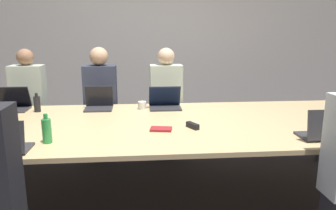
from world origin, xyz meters
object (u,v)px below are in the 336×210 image
at_px(laptop_far_center, 165,102).
at_px(person_far_left, 30,106).
at_px(laptop_near_left, 2,143).
at_px(laptop_far_left, 13,103).
at_px(cup_far_center, 142,105).
at_px(laptop_near_right, 324,131).
at_px(person_far_midleft, 101,105).
at_px(bottle_near_left, 47,130).
at_px(bottle_far_left, 37,104).
at_px(stapler, 193,126).
at_px(laptop_far_midleft, 99,102).
at_px(person_far_center, 166,104).

relative_size(laptop_far_center, person_far_left, 0.26).
xyz_separation_m(laptop_near_left, laptop_far_left, (-0.41, 1.36, 0.00)).
bearing_deg(cup_far_center, laptop_near_right, -38.79).
bearing_deg(cup_far_center, person_far_midleft, 137.90).
relative_size(cup_far_center, laptop_near_right, 0.26).
xyz_separation_m(bottle_near_left, laptop_far_left, (-0.68, 1.16, -0.03)).
bearing_deg(bottle_far_left, person_far_midleft, 37.50).
relative_size(laptop_near_left, bottle_near_left, 1.50).
xyz_separation_m(person_far_midleft, laptop_far_center, (0.78, -0.44, 0.12)).
bearing_deg(laptop_far_left, laptop_far_center, -2.32).
bearing_deg(laptop_far_left, person_far_left, 87.43).
height_order(cup_far_center, laptop_near_right, laptop_near_right).
bearing_deg(person_far_left, laptop_near_left, -77.87).
bearing_deg(bottle_near_left, laptop_near_right, -2.92).
height_order(laptop_far_left, person_far_left, person_far_left).
distance_m(laptop_near_left, person_far_left, 1.87).
bearing_deg(stapler, laptop_far_left, 127.55).
relative_size(laptop_far_left, bottle_far_left, 1.65).
relative_size(bottle_near_left, stapler, 1.55).
bearing_deg(person_far_left, cup_far_center, -21.55).
relative_size(cup_far_center, stapler, 0.61).
bearing_deg(stapler, laptop_near_left, 170.67).
distance_m(laptop_far_midleft, person_far_left, 1.06).
height_order(person_far_midleft, bottle_far_left, person_far_midleft).
bearing_deg(person_far_left, person_far_midleft, -6.00).
relative_size(laptop_far_left, stapler, 2.25).
height_order(person_far_left, stapler, person_far_left).
relative_size(laptop_far_center, laptop_far_left, 1.05).
relative_size(laptop_far_midleft, bottle_far_left, 1.49).
xyz_separation_m(person_far_midleft, person_far_center, (0.82, -0.01, -0.01)).
xyz_separation_m(laptop_far_midleft, person_far_center, (0.80, 0.39, -0.13)).
distance_m(bottle_near_left, laptop_far_center, 1.50).
relative_size(laptop_far_midleft, person_far_midleft, 0.22).
bearing_deg(laptop_far_center, laptop_near_right, -44.96).
bearing_deg(person_far_left, laptop_far_midleft, -28.29).
bearing_deg(cup_far_center, bottle_near_left, -125.54).
relative_size(laptop_near_left, person_far_left, 0.26).
height_order(person_far_center, stapler, person_far_center).
bearing_deg(cup_far_center, laptop_near_left, -129.00).
bearing_deg(laptop_near_left, bottle_near_left, -142.93).
bearing_deg(bottle_near_left, person_far_center, 54.84).
xyz_separation_m(bottle_near_left, person_far_midleft, (0.25, 1.53, -0.15)).
xyz_separation_m(bottle_near_left, laptop_far_center, (1.02, 1.09, -0.03)).
height_order(laptop_far_left, stapler, laptop_far_left).
xyz_separation_m(laptop_far_left, laptop_near_right, (2.91, -1.28, 0.00)).
relative_size(laptop_far_center, bottle_far_left, 1.74).
xyz_separation_m(bottle_near_left, person_far_center, (1.07, 1.52, -0.16)).
distance_m(bottle_near_left, laptop_far_left, 1.35).
bearing_deg(person_far_left, stapler, -35.64).
height_order(laptop_far_center, person_far_left, person_far_left).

